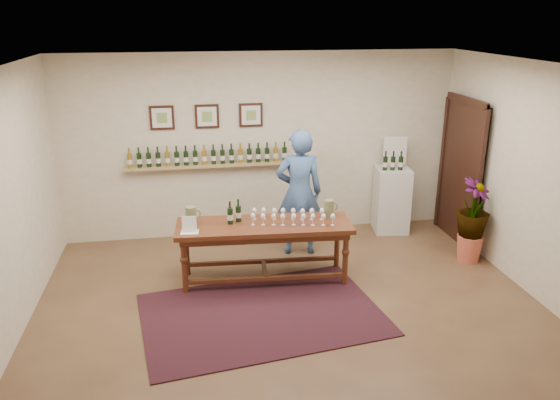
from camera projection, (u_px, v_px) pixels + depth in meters
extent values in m
plane|color=#533624|center=(292.00, 309.00, 6.45)|extent=(6.00, 6.00, 0.00)
plane|color=beige|center=(261.00, 146.00, 8.32)|extent=(6.00, 0.00, 6.00)
plane|color=beige|center=(364.00, 316.00, 3.66)|extent=(6.00, 0.00, 6.00)
plane|color=beige|center=(1.00, 214.00, 5.51)|extent=(0.00, 5.00, 5.00)
plane|color=beige|center=(540.00, 184.00, 6.48)|extent=(0.00, 5.00, 5.00)
plane|color=beige|center=(293.00, 67.00, 5.54)|extent=(6.00, 6.00, 0.00)
cube|color=tan|center=(209.00, 165.00, 8.19)|extent=(2.50, 0.16, 0.04)
cube|color=black|center=(463.00, 173.00, 8.16)|extent=(0.10, 1.00, 2.10)
cube|color=black|center=(460.00, 173.00, 8.16)|extent=(0.04, 1.12, 2.22)
cube|color=black|center=(162.00, 118.00, 7.91)|extent=(0.35, 0.03, 0.35)
cube|color=silver|center=(162.00, 118.00, 7.89)|extent=(0.28, 0.01, 0.28)
cube|color=#7A964B|center=(162.00, 118.00, 7.89)|extent=(0.15, 0.00, 0.15)
cube|color=black|center=(207.00, 116.00, 8.01)|extent=(0.35, 0.03, 0.35)
cube|color=silver|center=(207.00, 117.00, 7.99)|extent=(0.28, 0.01, 0.28)
cube|color=#7A964B|center=(207.00, 117.00, 7.99)|extent=(0.15, 0.00, 0.15)
cube|color=black|center=(251.00, 115.00, 8.12)|extent=(0.35, 0.03, 0.35)
cube|color=silver|center=(251.00, 115.00, 8.10)|extent=(0.28, 0.01, 0.28)
cube|color=#7A964B|center=(251.00, 115.00, 8.10)|extent=(0.15, 0.00, 0.15)
cube|color=#4F190E|center=(262.00, 314.00, 6.34)|extent=(2.94, 2.17, 0.01)
cube|color=#492412|center=(264.00, 226.00, 6.93)|extent=(2.26, 0.84, 0.06)
cube|color=#492412|center=(264.00, 231.00, 6.95)|extent=(2.14, 0.71, 0.10)
cylinder|color=#492412|center=(184.00, 266.00, 6.72)|extent=(0.08, 0.08, 0.73)
cylinder|color=#492412|center=(345.00, 259.00, 6.93)|extent=(0.08, 0.08, 0.73)
cylinder|color=#492412|center=(186.00, 250.00, 7.19)|extent=(0.08, 0.08, 0.73)
cylinder|color=#492412|center=(337.00, 243.00, 7.40)|extent=(0.08, 0.08, 0.73)
cube|color=#492412|center=(266.00, 278.00, 6.89)|extent=(2.02, 0.17, 0.05)
cube|color=#492412|center=(263.00, 261.00, 7.37)|extent=(2.02, 0.17, 0.05)
cube|color=#492412|center=(265.00, 270.00, 7.13)|extent=(0.08, 0.51, 0.05)
cube|color=silver|center=(189.00, 224.00, 6.63)|extent=(0.23, 0.18, 0.20)
cube|color=silver|center=(391.00, 200.00, 8.64)|extent=(0.58, 0.58, 1.03)
cube|color=silver|center=(395.00, 151.00, 8.52)|extent=(0.36, 0.07, 0.50)
cone|color=#CC5B44|center=(469.00, 248.00, 7.67)|extent=(0.36, 0.36, 0.38)
imported|color=#173A17|center=(473.00, 214.00, 7.50)|extent=(0.77, 0.77, 0.65)
imported|color=#3C5D8F|center=(299.00, 193.00, 7.71)|extent=(0.70, 0.49, 1.83)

